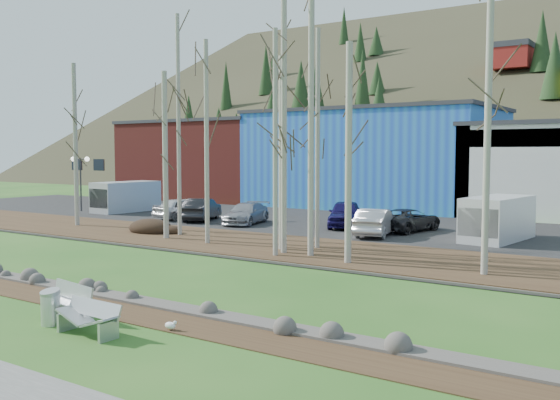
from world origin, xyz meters
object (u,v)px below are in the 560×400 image
Objects in this scene: car_3 at (345,214)px; car_5 at (408,220)px; car_1 at (201,209)px; car_0 at (183,208)px; bench_intact at (69,302)px; van_white at (496,219)px; van_grey at (124,197)px; car_2 at (246,213)px; street_lamp at (80,168)px; seagull at (171,325)px; litter_bin at (51,309)px; car_4 at (376,222)px; bench_damaged at (89,318)px.

car_3 reaches higher than car_5.
car_0 is at bearing -23.75° from car_1.
bench_intact is 22.67m from car_3.
van_white is 1.01× the size of van_grey.
car_0 is 0.95× the size of car_2.
car_5 is (9.96, 2.13, -0.01)m from car_2.
car_2 is 6.34m from car_3.
car_5 is at bearing -10.81° from street_lamp.
seagull is 0.07× the size of van_white.
litter_bin is 0.19× the size of car_5.
car_1 is at bearing 167.99° from car_3.
street_lamp is at bearing 15.23° from car_5.
street_lamp is (-25.03, 20.33, 2.94)m from bench_intact.
car_4 reaches higher than litter_bin.
bench_damaged is 22.57m from van_white.
street_lamp is at bearing 140.10° from litter_bin.
car_4 reaches higher than car_0.
car_1 reaches higher than bench_damaged.
seagull is (3.15, 0.70, -0.33)m from bench_intact.
car_1 reaches higher than bench_intact.
van_white reaches higher than car_0.
street_lamp is 31.03m from van_white.
car_4 is at bearing 85.68° from car_5.
car_0 reaches higher than seagull.
van_white is at bearing -166.51° from car_0.
street_lamp is 0.79× the size of van_grey.
car_3 is 18.69m from van_grey.
car_5 is at bearing 93.71° from bench_damaged.
litter_bin is at bearing -55.82° from street_lamp.
litter_bin is 0.16× the size of van_white.
van_white is 27.83m from van_grey.
car_5 is 0.88× the size of van_grey.
car_2 is at bearing -168.30° from car_0.
car_4 is (-0.10, 20.51, 0.44)m from litter_bin.
van_grey is at bearing 124.82° from seagull.
car_5 is at bearing 174.19° from van_white.
bench_intact reaches higher than seagull.
seagull is (3.09, 1.35, -0.28)m from litter_bin.
car_3 is at bearing 91.34° from seagull.
van_white is at bearing 159.60° from car_1.
car_2 is (-9.28, 20.50, 0.31)m from bench_intact.
litter_bin is 23.32m from car_3.
car_1 is 0.99× the size of car_2.
litter_bin is at bearing 76.84° from car_4.
car_1 is 1.00× the size of car_4.
van_grey is at bearing -32.88° from car_1.
car_3 is 3.93m from car_5.
bench_damaged is (1.65, -0.67, -0.06)m from bench_intact.
street_lamp reaches higher than car_2.
street_lamp is 0.94× the size of car_4.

